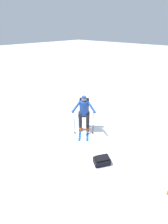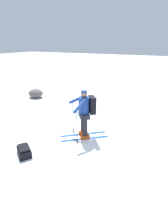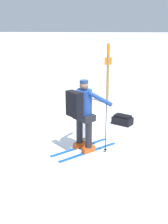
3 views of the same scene
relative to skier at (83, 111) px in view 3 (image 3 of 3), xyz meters
name	(u,v)px [view 3 (image 3 of 3)]	position (x,y,z in m)	size (l,w,h in m)	color
ground_plane	(93,141)	(0.23, 0.52, -0.92)	(80.00, 80.00, 0.00)	white
skier	(83,111)	(0.00, 0.00, 0.00)	(1.46, 1.33, 1.59)	#144C9E
dropped_backpack	(122,120)	(1.01, 1.73, -0.80)	(0.61, 0.55, 0.27)	black
trail_marker	(108,69)	(0.65, 3.69, 0.25)	(0.24, 0.10, 1.99)	olive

